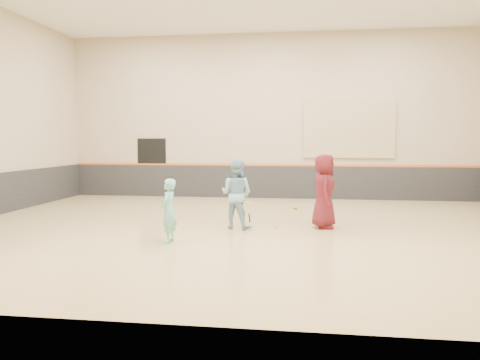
# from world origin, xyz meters

# --- Properties ---
(room) EXTENTS (15.04, 12.04, 6.22)m
(room) POSITION_xyz_m (0.00, 0.00, 0.81)
(room) COLOR tan
(room) RESTS_ON ground
(wainscot_back) EXTENTS (14.90, 0.04, 1.20)m
(wainscot_back) POSITION_xyz_m (0.00, 5.97, 0.60)
(wainscot_back) COLOR #232326
(wainscot_back) RESTS_ON floor
(accent_stripe) EXTENTS (14.90, 0.03, 0.06)m
(accent_stripe) POSITION_xyz_m (0.00, 5.96, 1.22)
(accent_stripe) COLOR #D85914
(accent_stripe) RESTS_ON wall_back
(acoustic_panel) EXTENTS (3.20, 0.08, 2.00)m
(acoustic_panel) POSITION_xyz_m (2.80, 5.95, 2.50)
(acoustic_panel) COLOR tan
(acoustic_panel) RESTS_ON wall_back
(doorway) EXTENTS (1.10, 0.05, 2.20)m
(doorway) POSITION_xyz_m (-4.50, 5.98, 1.10)
(doorway) COLOR black
(doorway) RESTS_ON floor
(girl) EXTENTS (0.33, 0.50, 1.35)m
(girl) POSITION_xyz_m (-1.56, -1.80, 0.68)
(girl) COLOR #77CEC2
(girl) RESTS_ON floor
(instructor) EXTENTS (0.98, 0.86, 1.68)m
(instructor) POSITION_xyz_m (-0.38, 0.02, 0.84)
(instructor) COLOR #8BB8D8
(instructor) RESTS_ON floor
(young_man) EXTENTS (0.59, 0.89, 1.81)m
(young_man) POSITION_xyz_m (1.73, 0.35, 0.90)
(young_man) COLOR #5A151D
(young_man) RESTS_ON floor
(held_racket) EXTENTS (0.35, 0.35, 0.57)m
(held_racket) POSITION_xyz_m (-0.07, -0.18, 0.56)
(held_racket) COLOR #ABC22A
(held_racket) RESTS_ON instructor
(spare_racket) EXTENTS (0.65, 0.65, 0.04)m
(spare_racket) POSITION_xyz_m (0.87, 3.56, 0.02)
(spare_racket) COLOR gold
(spare_racket) RESTS_ON floor
(ball_under_racket) EXTENTS (0.07, 0.07, 0.07)m
(ball_under_racket) POSITION_xyz_m (0.56, 0.13, 0.03)
(ball_under_racket) COLOR yellow
(ball_under_racket) RESTS_ON floor
(ball_in_hand) EXTENTS (0.07, 0.07, 0.07)m
(ball_in_hand) POSITION_xyz_m (1.82, 0.23, 1.21)
(ball_in_hand) COLOR #F0F138
(ball_in_hand) RESTS_ON young_man
(ball_beside_spare) EXTENTS (0.07, 0.07, 0.07)m
(ball_beside_spare) POSITION_xyz_m (-1.14, 3.67, 0.03)
(ball_beside_spare) COLOR gold
(ball_beside_spare) RESTS_ON floor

